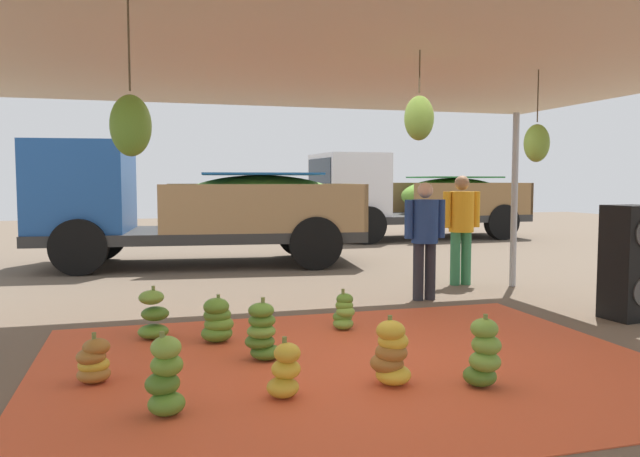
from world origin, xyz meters
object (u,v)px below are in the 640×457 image
at_px(cargo_truck_main, 189,204).
at_px(cargo_truck_far, 411,197).
at_px(banana_bunch_4, 391,354).
at_px(worker_0, 425,232).
at_px(banana_bunch_6, 153,316).
at_px(banana_bunch_8, 344,312).
at_px(banana_bunch_1, 262,333).
at_px(banana_bunch_3, 165,378).
at_px(speaker_stack, 630,262).
at_px(banana_bunch_7, 285,372).
at_px(worker_1, 461,221).
at_px(banana_bunch_5, 217,321).
at_px(banana_bunch_2, 94,362).
at_px(banana_bunch_0, 484,355).

height_order(cargo_truck_main, cargo_truck_far, same).
distance_m(banana_bunch_4, worker_0, 3.82).
bearing_deg(banana_bunch_6, worker_0, 18.06).
relative_size(banana_bunch_8, cargo_truck_far, 0.07).
xyz_separation_m(banana_bunch_1, banana_bunch_6, (-0.96, 1.09, -0.02)).
relative_size(banana_bunch_3, speaker_stack, 0.44).
xyz_separation_m(banana_bunch_8, worker_0, (1.62, 1.36, 0.76)).
distance_m(banana_bunch_6, banana_bunch_7, 2.32).
bearing_deg(banana_bunch_8, banana_bunch_6, 175.43).
distance_m(banana_bunch_4, banana_bunch_6, 2.76).
height_order(banana_bunch_1, worker_1, worker_1).
xyz_separation_m(banana_bunch_6, speaker_stack, (5.53, -0.58, 0.44)).
bearing_deg(banana_bunch_7, banana_bunch_4, 3.32).
bearing_deg(banana_bunch_3, banana_bunch_1, 51.33).
bearing_deg(banana_bunch_6, banana_bunch_7, -66.03).
bearing_deg(banana_bunch_8, banana_bunch_1, -139.94).
height_order(banana_bunch_7, worker_1, worker_1).
bearing_deg(banana_bunch_5, banana_bunch_2, -137.67).
height_order(banana_bunch_8, cargo_truck_far, cargo_truck_far).
bearing_deg(worker_0, banana_bunch_6, -161.94).
xyz_separation_m(banana_bunch_0, banana_bunch_7, (-1.59, 0.20, -0.06)).
bearing_deg(banana_bunch_6, banana_bunch_2, -110.19).
height_order(worker_0, speaker_stack, worker_0).
height_order(banana_bunch_4, worker_1, worker_1).
relative_size(banana_bunch_6, banana_bunch_7, 1.20).
bearing_deg(banana_bunch_0, banana_bunch_8, 102.51).
xyz_separation_m(banana_bunch_5, worker_0, (3.05, 1.52, 0.73)).
distance_m(banana_bunch_2, banana_bunch_4, 2.44).
bearing_deg(banana_bunch_1, worker_0, 40.04).
distance_m(banana_bunch_6, banana_bunch_8, 2.06).
relative_size(banana_bunch_3, banana_bunch_8, 1.32).
xyz_separation_m(cargo_truck_main, speaker_stack, (4.74, -6.38, -0.52)).
distance_m(banana_bunch_4, banana_bunch_8, 1.92).
relative_size(banana_bunch_4, cargo_truck_far, 0.09).
bearing_deg(banana_bunch_4, speaker_stack, 21.98).
distance_m(banana_bunch_8, worker_0, 2.25).
distance_m(banana_bunch_7, worker_0, 4.37).
bearing_deg(banana_bunch_8, banana_bunch_0, -77.49).
distance_m(banana_bunch_4, banana_bunch_5, 2.12).
height_order(banana_bunch_2, worker_1, worker_1).
relative_size(banana_bunch_2, cargo_truck_main, 0.06).
distance_m(banana_bunch_1, banana_bunch_7, 1.03).
distance_m(banana_bunch_5, cargo_truck_far, 12.12).
height_order(banana_bunch_8, worker_0, worker_0).
bearing_deg(speaker_stack, worker_0, 136.10).
height_order(banana_bunch_7, banana_bunch_8, banana_bunch_7).
relative_size(banana_bunch_2, worker_0, 0.25).
bearing_deg(speaker_stack, cargo_truck_far, 80.23).
xyz_separation_m(banana_bunch_7, worker_0, (2.74, 3.32, 0.75)).
bearing_deg(worker_0, speaker_stack, -43.90).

